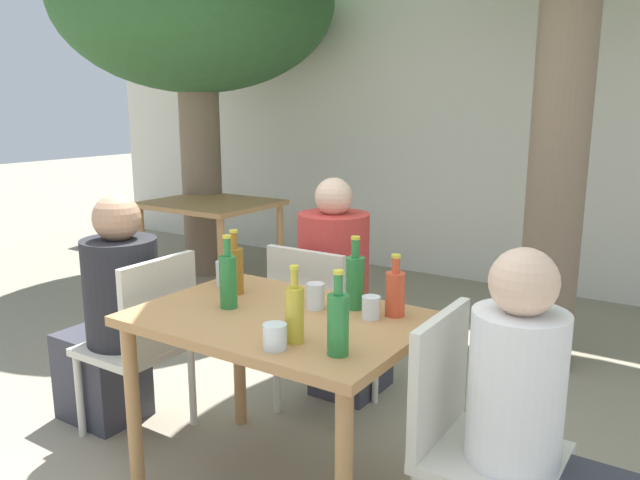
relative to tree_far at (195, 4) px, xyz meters
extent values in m
cube|color=silver|center=(2.70, 1.16, -1.07)|extent=(10.00, 0.08, 2.80)
cylinder|color=#7A6651|center=(3.30, -0.47, -1.25)|extent=(0.33, 0.33, 2.43)
cylinder|color=#7A6651|center=(0.00, 0.00, -1.56)|extent=(0.37, 0.37, 1.82)
cube|color=#B27F4C|center=(2.70, -2.40, -1.71)|extent=(1.13, 0.79, 0.04)
cylinder|color=#B27F4C|center=(2.20, -2.74, -2.10)|extent=(0.06, 0.06, 0.74)
cylinder|color=#B27F4C|center=(2.20, -2.07, -2.10)|extent=(0.06, 0.06, 0.74)
cylinder|color=#B27F4C|center=(3.21, -2.07, -2.10)|extent=(0.06, 0.06, 0.74)
cube|color=#B27F4C|center=(0.44, -0.37, -1.71)|extent=(1.03, 0.89, 0.04)
cylinder|color=#B27F4C|center=(-0.02, -0.75, -2.10)|extent=(0.06, 0.06, 0.74)
cylinder|color=#B27F4C|center=(0.90, -0.75, -2.10)|extent=(0.06, 0.06, 0.74)
cylinder|color=#B27F4C|center=(-0.02, 0.02, -2.10)|extent=(0.06, 0.06, 0.74)
cylinder|color=#B27F4C|center=(0.90, 0.02, -2.10)|extent=(0.06, 0.06, 0.74)
cube|color=beige|center=(1.82, -2.40, -2.03)|extent=(0.44, 0.44, 0.04)
cube|color=beige|center=(2.02, -2.40, -1.78)|extent=(0.04, 0.44, 0.45)
cylinder|color=beige|center=(1.63, -2.21, -2.25)|extent=(0.04, 0.04, 0.42)
cylinder|color=beige|center=(1.63, -2.59, -2.25)|extent=(0.04, 0.04, 0.42)
cylinder|color=beige|center=(2.01, -2.21, -2.25)|extent=(0.04, 0.04, 0.42)
cylinder|color=beige|center=(2.01, -2.59, -2.25)|extent=(0.04, 0.04, 0.42)
cube|color=beige|center=(3.59, -2.40, -2.03)|extent=(0.44, 0.44, 0.04)
cube|color=beige|center=(3.39, -2.40, -1.78)|extent=(0.04, 0.44, 0.45)
cylinder|color=beige|center=(3.40, -2.21, -2.25)|extent=(0.04, 0.04, 0.42)
cube|color=beige|center=(2.48, -1.69, -2.03)|extent=(0.44, 0.44, 0.04)
cube|color=beige|center=(2.48, -1.89, -1.78)|extent=(0.44, 0.04, 0.45)
cylinder|color=beige|center=(2.67, -1.50, -2.25)|extent=(0.04, 0.04, 0.42)
cylinder|color=beige|center=(2.29, -1.50, -2.25)|extent=(0.04, 0.04, 0.42)
cylinder|color=beige|center=(2.67, -1.88, -2.25)|extent=(0.04, 0.04, 0.42)
cylinder|color=beige|center=(2.29, -1.88, -2.25)|extent=(0.04, 0.04, 0.42)
cube|color=#383842|center=(1.56, -2.40, -2.24)|extent=(0.40, 0.32, 0.46)
cylinder|color=#232328|center=(1.76, -2.40, -1.75)|extent=(0.36, 0.36, 0.51)
sphere|color=tan|center=(1.76, -2.40, -1.39)|extent=(0.23, 0.23, 0.23)
cylinder|color=white|center=(3.65, -2.40, -1.75)|extent=(0.31, 0.31, 0.51)
sphere|color=beige|center=(3.65, -2.40, -1.40)|extent=(0.22, 0.22, 0.22)
cube|color=#383842|center=(2.48, -1.43, -2.24)|extent=(0.33, 0.40, 0.46)
cylinder|color=#C63833|center=(2.48, -1.63, -1.71)|extent=(0.37, 0.37, 0.59)
sphere|color=beige|center=(2.48, -1.63, -1.33)|extent=(0.19, 0.19, 0.19)
cylinder|color=#9E661E|center=(2.37, -2.28, -1.59)|extent=(0.08, 0.08, 0.20)
cylinder|color=#9E661E|center=(2.37, -2.28, -1.45)|extent=(0.03, 0.03, 0.07)
cylinder|color=gold|center=(2.37, -2.28, -1.41)|extent=(0.04, 0.04, 0.01)
cylinder|color=gold|center=(2.92, -2.60, -1.59)|extent=(0.07, 0.07, 0.20)
cylinder|color=gold|center=(2.92, -2.60, -1.46)|extent=(0.03, 0.03, 0.07)
cylinder|color=gold|center=(2.92, -2.60, -1.42)|extent=(0.03, 0.03, 0.01)
cylinder|color=#287A38|center=(2.48, -2.44, -1.58)|extent=(0.07, 0.07, 0.22)
cylinder|color=#287A38|center=(2.48, -2.44, -1.43)|extent=(0.03, 0.03, 0.08)
cylinder|color=gold|center=(2.48, -2.44, -1.39)|extent=(0.03, 0.03, 0.01)
cylinder|color=#287A38|center=(2.92, -2.17, -1.58)|extent=(0.08, 0.08, 0.22)
cylinder|color=#287A38|center=(2.92, -2.17, -1.44)|extent=(0.03, 0.03, 0.08)
cylinder|color=gold|center=(2.92, -2.17, -1.39)|extent=(0.04, 0.04, 0.01)
cylinder|color=#DB4C2D|center=(3.09, -2.16, -1.60)|extent=(0.08, 0.08, 0.18)
cylinder|color=#DB4C2D|center=(3.09, -2.16, -1.48)|extent=(0.03, 0.03, 0.06)
cylinder|color=gold|center=(3.09, -2.16, -1.45)|extent=(0.04, 0.04, 0.01)
cylinder|color=#287A38|center=(3.11, -2.62, -1.59)|extent=(0.07, 0.07, 0.21)
cylinder|color=#287A38|center=(3.11, -2.62, -1.45)|extent=(0.03, 0.03, 0.07)
cylinder|color=gold|center=(3.11, -2.62, -1.40)|extent=(0.04, 0.04, 0.01)
cylinder|color=silver|center=(2.25, -2.22, -1.63)|extent=(0.07, 0.07, 0.12)
cylinder|color=white|center=(3.03, -2.24, -1.64)|extent=(0.07, 0.07, 0.09)
cylinder|color=white|center=(2.78, -2.26, -1.64)|extent=(0.07, 0.07, 0.11)
cylinder|color=white|center=(2.90, -2.69, -1.65)|extent=(0.08, 0.08, 0.09)
camera|label=1|loc=(4.13, -4.29, -0.87)|focal=35.00mm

